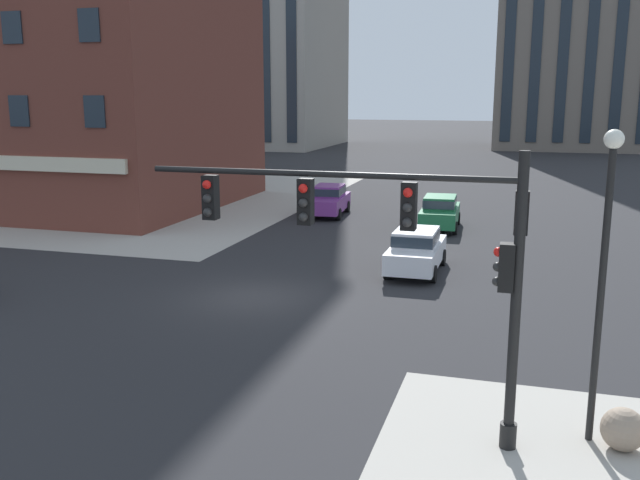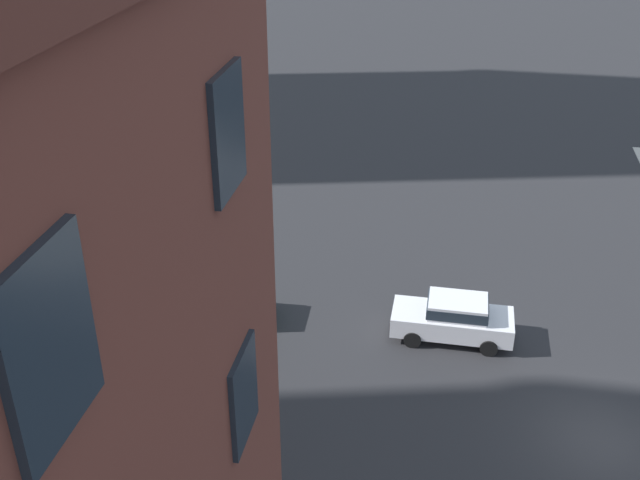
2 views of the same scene
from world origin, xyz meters
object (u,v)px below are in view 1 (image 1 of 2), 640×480
Objects in this scene: car_main_northbound_near at (329,199)px; bollard_sphere_curb_a at (623,429)px; street_lamp_corner_near at (604,255)px; car_cross_eastbound at (440,211)px; traffic_signal_main at (424,247)px; car_main_southbound_near at (416,249)px.

bollard_sphere_curb_a is at bearing -62.10° from car_main_northbound_near.
street_lamp_corner_near reaches higher than car_cross_eastbound.
traffic_signal_main is 1.70× the size of car_main_southbound_near.
traffic_signal_main is 8.95× the size of bollard_sphere_curb_a.
car_main_northbound_near is (-12.57, 23.75, 0.50)m from bollard_sphere_curb_a.
traffic_signal_main is 25.79m from car_main_northbound_near.
car_cross_eastbound is (-5.56, 21.23, -2.82)m from street_lamp_corner_near.
car_main_southbound_near is at bearing -88.59° from car_cross_eastbound.
car_main_northbound_near is at bearing 109.91° from traffic_signal_main.
car_main_southbound_near is at bearing -59.53° from car_main_northbound_near.
car_main_northbound_near is at bearing 120.47° from car_main_southbound_near.
bollard_sphere_curb_a is 0.19× the size of car_cross_eastbound.
car_cross_eastbound is at bearing 95.97° from traffic_signal_main.
street_lamp_corner_near is 1.35× the size of car_cross_eastbound.
car_main_southbound_near is (-5.33, 12.17, -2.82)m from street_lamp_corner_near.
bollard_sphere_curb_a is at bearing -74.07° from car_cross_eastbound.
traffic_signal_main is 1.23× the size of street_lamp_corner_near.
bollard_sphere_curb_a is 3.38m from street_lamp_corner_near.
street_lamp_corner_near reaches higher than car_main_northbound_near.
traffic_signal_main is 5.14m from bollard_sphere_curb_a.
car_cross_eastbound is (-6.13, 21.47, 0.50)m from bollard_sphere_curb_a.
car_main_northbound_near reaches higher than bollard_sphere_curb_a.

